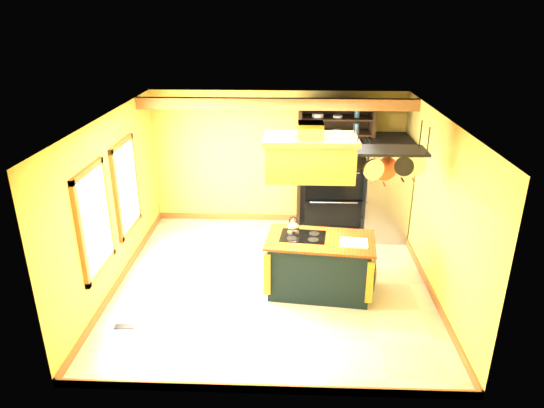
# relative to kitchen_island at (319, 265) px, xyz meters

# --- Properties ---
(floor) EXTENTS (5.00, 5.00, 0.00)m
(floor) POSITION_rel_kitchen_island_xyz_m (-0.73, 0.27, -0.47)
(floor) COLOR beige
(floor) RESTS_ON ground
(ceiling) EXTENTS (5.00, 5.00, 0.00)m
(ceiling) POSITION_rel_kitchen_island_xyz_m (-0.73, 0.27, 2.23)
(ceiling) COLOR white
(ceiling) RESTS_ON wall_back
(wall_back) EXTENTS (5.00, 0.02, 2.70)m
(wall_back) POSITION_rel_kitchen_island_xyz_m (-0.73, 2.77, 0.88)
(wall_back) COLOR gold
(wall_back) RESTS_ON floor
(wall_front) EXTENTS (5.00, 0.02, 2.70)m
(wall_front) POSITION_rel_kitchen_island_xyz_m (-0.73, -2.23, 0.88)
(wall_front) COLOR gold
(wall_front) RESTS_ON floor
(wall_left) EXTENTS (0.02, 5.00, 2.70)m
(wall_left) POSITION_rel_kitchen_island_xyz_m (-3.23, 0.27, 0.88)
(wall_left) COLOR gold
(wall_left) RESTS_ON floor
(wall_right) EXTENTS (0.02, 5.00, 2.70)m
(wall_right) POSITION_rel_kitchen_island_xyz_m (1.77, 0.27, 0.88)
(wall_right) COLOR gold
(wall_right) RESTS_ON floor
(ceiling_beam) EXTENTS (5.00, 0.15, 0.20)m
(ceiling_beam) POSITION_rel_kitchen_island_xyz_m (-0.73, 1.97, 2.12)
(ceiling_beam) COLOR #9C6030
(ceiling_beam) RESTS_ON ceiling
(window_near) EXTENTS (0.06, 1.06, 1.56)m
(window_near) POSITION_rel_kitchen_island_xyz_m (-3.19, -0.53, 0.93)
(window_near) COLOR #9C6030
(window_near) RESTS_ON wall_left
(window_far) EXTENTS (0.06, 1.06, 1.56)m
(window_far) POSITION_rel_kitchen_island_xyz_m (-3.19, 0.87, 0.93)
(window_far) COLOR #9C6030
(window_far) RESTS_ON wall_left
(kitchen_island) EXTENTS (1.72, 1.08, 1.11)m
(kitchen_island) POSITION_rel_kitchen_island_xyz_m (0.00, 0.00, 0.00)
(kitchen_island) COLOR black
(kitchen_island) RESTS_ON floor
(range_hood) EXTENTS (1.32, 0.74, 0.80)m
(range_hood) POSITION_rel_kitchen_island_xyz_m (-0.20, -0.00, 1.76)
(range_hood) COLOR gold
(range_hood) RESTS_ON ceiling
(pot_rack) EXTENTS (1.13, 0.52, 0.86)m
(pot_rack) POSITION_rel_kitchen_island_xyz_m (0.91, 0.01, 1.74)
(pot_rack) COLOR black
(pot_rack) RESTS_ON ceiling
(refrigerator) EXTENTS (0.82, 0.97, 1.90)m
(refrigerator) POSITION_rel_kitchen_island_xyz_m (1.34, 2.17, 0.46)
(refrigerator) COLOR #9B9FA4
(refrigerator) RESTS_ON floor
(hutch) EXTENTS (1.41, 0.64, 2.50)m
(hutch) POSITION_rel_kitchen_island_xyz_m (0.38, 2.50, 0.48)
(hutch) COLOR black
(hutch) RESTS_ON floor
(floor_register) EXTENTS (0.29, 0.15, 0.01)m
(floor_register) POSITION_rel_kitchen_island_xyz_m (-2.77, -1.03, -0.46)
(floor_register) COLOR black
(floor_register) RESTS_ON floor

